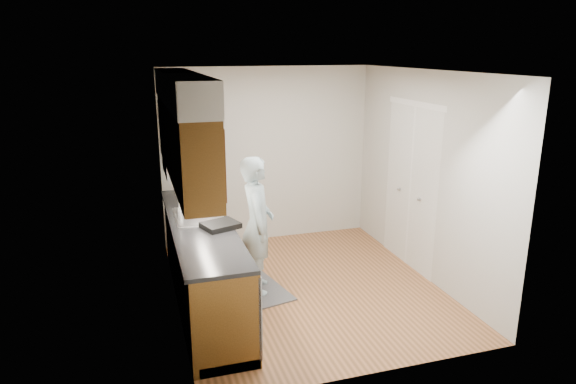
# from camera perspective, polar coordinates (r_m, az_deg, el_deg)

# --- Properties ---
(floor) EXTENTS (3.50, 3.50, 0.00)m
(floor) POSITION_cam_1_polar(r_m,az_deg,el_deg) (6.19, 2.07, -10.54)
(floor) COLOR #9A613A
(floor) RESTS_ON ground
(ceiling) EXTENTS (3.50, 3.50, 0.00)m
(ceiling) POSITION_cam_1_polar(r_m,az_deg,el_deg) (5.56, 2.32, 13.28)
(ceiling) COLOR white
(ceiling) RESTS_ON wall_left
(wall_left) EXTENTS (0.02, 3.50, 2.50)m
(wall_left) POSITION_cam_1_polar(r_m,az_deg,el_deg) (5.45, -12.87, -0.49)
(wall_left) COLOR #B4B2A8
(wall_left) RESTS_ON floor
(wall_right) EXTENTS (0.02, 3.50, 2.50)m
(wall_right) POSITION_cam_1_polar(r_m,az_deg,el_deg) (6.39, 15.01, 1.72)
(wall_right) COLOR #B4B2A8
(wall_right) RESTS_ON floor
(wall_back) EXTENTS (3.00, 0.02, 2.50)m
(wall_back) POSITION_cam_1_polar(r_m,az_deg,el_deg) (7.38, -2.30, 4.07)
(wall_back) COLOR #B4B2A8
(wall_back) RESTS_ON floor
(counter) EXTENTS (0.64, 2.80, 1.30)m
(counter) POSITION_cam_1_polar(r_m,az_deg,el_deg) (5.73, -9.39, -7.58)
(counter) COLOR brown
(counter) RESTS_ON floor
(upper_cabinets) EXTENTS (0.47, 2.80, 1.21)m
(upper_cabinets) POSITION_cam_1_polar(r_m,az_deg,el_deg) (5.36, -11.56, 6.97)
(upper_cabinets) COLOR brown
(upper_cabinets) RESTS_ON wall_left
(closet_door) EXTENTS (0.02, 1.22, 2.05)m
(closet_door) POSITION_cam_1_polar(r_m,az_deg,el_deg) (6.68, 13.44, 0.44)
(closet_door) COLOR white
(closet_door) RESTS_ON wall_right
(floor_mat) EXTENTS (0.72, 1.00, 0.02)m
(floor_mat) POSITION_cam_1_polar(r_m,az_deg,el_deg) (6.13, -3.32, -10.72)
(floor_mat) COLOR #58585A
(floor_mat) RESTS_ON floor
(person) EXTENTS (0.53, 0.70, 1.79)m
(person) POSITION_cam_1_polar(r_m,az_deg,el_deg) (5.79, -3.46, -2.69)
(person) COLOR #8EA6AD
(person) RESTS_ON floor_mat
(soap_bottle_a) EXTENTS (0.14, 0.14, 0.30)m
(soap_bottle_a) POSITION_cam_1_polar(r_m,az_deg,el_deg) (6.16, -11.59, -0.10)
(soap_bottle_a) COLOR silver
(soap_bottle_a) RESTS_ON counter
(soap_bottle_b) EXTENTS (0.09, 0.10, 0.20)m
(soap_bottle_b) POSITION_cam_1_polar(r_m,az_deg,el_deg) (6.18, -10.08, -0.46)
(soap_bottle_b) COLOR silver
(soap_bottle_b) RESTS_ON counter
(soda_can) EXTENTS (0.08, 0.08, 0.13)m
(soda_can) POSITION_cam_1_polar(r_m,az_deg,el_deg) (6.11, -9.49, -0.97)
(soda_can) COLOR #C1213D
(soda_can) RESTS_ON counter
(steel_can) EXTENTS (0.08, 0.08, 0.12)m
(steel_can) POSITION_cam_1_polar(r_m,az_deg,el_deg) (6.29, -8.66, -0.48)
(steel_can) COLOR #A5A5AA
(steel_can) RESTS_ON counter
(dish_rack) EXTENTS (0.43, 0.39, 0.06)m
(dish_rack) POSITION_cam_1_polar(r_m,az_deg,el_deg) (5.36, -7.51, -3.68)
(dish_rack) COLOR black
(dish_rack) RESTS_ON counter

